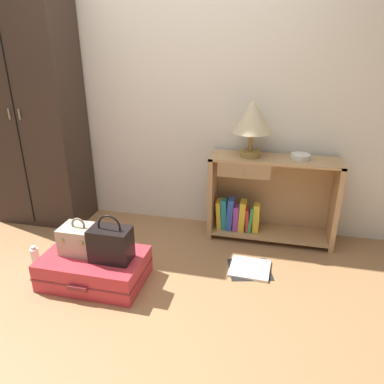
{
  "coord_description": "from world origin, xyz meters",
  "views": [
    {
      "loc": [
        0.88,
        -1.65,
        1.61
      ],
      "look_at": [
        0.3,
        0.85,
        0.55
      ],
      "focal_mm": 33.84,
      "sensor_mm": 36.0,
      "label": 1
    }
  ],
  "objects_px": {
    "wardrobe": "(32,109)",
    "train_case": "(80,239)",
    "bottle": "(35,258)",
    "handbag": "(111,244)",
    "bookshelf": "(264,200)",
    "bowl": "(300,156)",
    "suitcase_large": "(95,268)",
    "table_lamp": "(252,118)",
    "open_book_on_floor": "(250,269)"
  },
  "relations": [
    {
      "from": "bookshelf",
      "to": "bottle",
      "type": "distance_m",
      "value": 1.91
    },
    {
      "from": "wardrobe",
      "to": "train_case",
      "type": "height_order",
      "value": "wardrobe"
    },
    {
      "from": "bookshelf",
      "to": "bowl",
      "type": "distance_m",
      "value": 0.48
    },
    {
      "from": "handbag",
      "to": "train_case",
      "type": "bearing_deg",
      "value": 169.35
    },
    {
      "from": "suitcase_large",
      "to": "train_case",
      "type": "xyz_separation_m",
      "value": [
        -0.11,
        0.04,
        0.21
      ]
    },
    {
      "from": "bookshelf",
      "to": "suitcase_large",
      "type": "bearing_deg",
      "value": -140.35
    },
    {
      "from": "suitcase_large",
      "to": "bookshelf",
      "type": "bearing_deg",
      "value": 39.65
    },
    {
      "from": "table_lamp",
      "to": "suitcase_large",
      "type": "height_order",
      "value": "table_lamp"
    },
    {
      "from": "suitcase_large",
      "to": "open_book_on_floor",
      "type": "height_order",
      "value": "suitcase_large"
    },
    {
      "from": "wardrobe",
      "to": "suitcase_large",
      "type": "xyz_separation_m",
      "value": [
        0.95,
        -0.87,
        -0.95
      ]
    },
    {
      "from": "suitcase_large",
      "to": "train_case",
      "type": "relative_size",
      "value": 2.72
    },
    {
      "from": "train_case",
      "to": "bowl",
      "type": "bearing_deg",
      "value": 31.27
    },
    {
      "from": "bookshelf",
      "to": "table_lamp",
      "type": "distance_m",
      "value": 0.72
    },
    {
      "from": "suitcase_large",
      "to": "handbag",
      "type": "distance_m",
      "value": 0.28
    },
    {
      "from": "bookshelf",
      "to": "open_book_on_floor",
      "type": "height_order",
      "value": "bookshelf"
    },
    {
      "from": "bowl",
      "to": "bottle",
      "type": "height_order",
      "value": "bowl"
    },
    {
      "from": "wardrobe",
      "to": "bookshelf",
      "type": "relative_size",
      "value": 1.99
    },
    {
      "from": "bottle",
      "to": "wardrobe",
      "type": "bearing_deg",
      "value": 117.51
    },
    {
      "from": "table_lamp",
      "to": "handbag",
      "type": "height_order",
      "value": "table_lamp"
    },
    {
      "from": "handbag",
      "to": "open_book_on_floor",
      "type": "bearing_deg",
      "value": 23.59
    },
    {
      "from": "table_lamp",
      "to": "handbag",
      "type": "distance_m",
      "value": 1.45
    },
    {
      "from": "suitcase_large",
      "to": "handbag",
      "type": "relative_size",
      "value": 2.12
    },
    {
      "from": "bowl",
      "to": "train_case",
      "type": "xyz_separation_m",
      "value": [
        -1.51,
        -0.92,
        -0.45
      ]
    },
    {
      "from": "bookshelf",
      "to": "table_lamp",
      "type": "xyz_separation_m",
      "value": [
        -0.15,
        -0.02,
        0.7
      ]
    },
    {
      "from": "bowl",
      "to": "open_book_on_floor",
      "type": "xyz_separation_m",
      "value": [
        -0.31,
        -0.56,
        -0.75
      ]
    },
    {
      "from": "bookshelf",
      "to": "train_case",
      "type": "height_order",
      "value": "bookshelf"
    },
    {
      "from": "suitcase_large",
      "to": "open_book_on_floor",
      "type": "xyz_separation_m",
      "value": [
        1.09,
        0.4,
        -0.1
      ]
    },
    {
      "from": "bookshelf",
      "to": "suitcase_large",
      "type": "relative_size",
      "value": 1.46
    },
    {
      "from": "wardrobe",
      "to": "train_case",
      "type": "relative_size",
      "value": 7.92
    },
    {
      "from": "handbag",
      "to": "wardrobe",
      "type": "bearing_deg",
      "value": 141.42
    },
    {
      "from": "bottle",
      "to": "open_book_on_floor",
      "type": "bearing_deg",
      "value": 12.04
    },
    {
      "from": "wardrobe",
      "to": "train_case",
      "type": "distance_m",
      "value": 1.4
    },
    {
      "from": "suitcase_large",
      "to": "open_book_on_floor",
      "type": "bearing_deg",
      "value": 20.0
    },
    {
      "from": "wardrobe",
      "to": "bottle",
      "type": "bearing_deg",
      "value": -62.49
    },
    {
      "from": "wardrobe",
      "to": "table_lamp",
      "type": "relative_size",
      "value": 4.53
    },
    {
      "from": "suitcase_large",
      "to": "bottle",
      "type": "height_order",
      "value": "suitcase_large"
    },
    {
      "from": "bookshelf",
      "to": "open_book_on_floor",
      "type": "relative_size",
      "value": 2.81
    },
    {
      "from": "wardrobe",
      "to": "bottle",
      "type": "relative_size",
      "value": 11.55
    },
    {
      "from": "handbag",
      "to": "open_book_on_floor",
      "type": "relative_size",
      "value": 0.91
    },
    {
      "from": "bowl",
      "to": "suitcase_large",
      "type": "bearing_deg",
      "value": -145.71
    },
    {
      "from": "bowl",
      "to": "handbag",
      "type": "bearing_deg",
      "value": -142.21
    },
    {
      "from": "wardrobe",
      "to": "train_case",
      "type": "bearing_deg",
      "value": -44.64
    },
    {
      "from": "bookshelf",
      "to": "handbag",
      "type": "height_order",
      "value": "bookshelf"
    },
    {
      "from": "bowl",
      "to": "train_case",
      "type": "height_order",
      "value": "bowl"
    },
    {
      "from": "suitcase_large",
      "to": "train_case",
      "type": "distance_m",
      "value": 0.24
    },
    {
      "from": "table_lamp",
      "to": "suitcase_large",
      "type": "xyz_separation_m",
      "value": [
        -1.0,
        -0.93,
        -0.95
      ]
    },
    {
      "from": "bookshelf",
      "to": "handbag",
      "type": "bearing_deg",
      "value": -135.89
    },
    {
      "from": "bowl",
      "to": "handbag",
      "type": "distance_m",
      "value": 1.63
    },
    {
      "from": "bookshelf",
      "to": "train_case",
      "type": "relative_size",
      "value": 3.97
    },
    {
      "from": "suitcase_large",
      "to": "bottle",
      "type": "bearing_deg",
      "value": 174.43
    }
  ]
}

